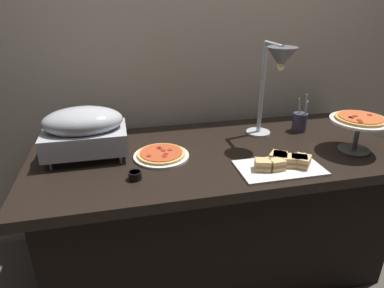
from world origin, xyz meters
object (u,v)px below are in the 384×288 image
Objects in this scene: sandwich_platter at (283,163)px; pizza_plate_center at (359,123)px; pizza_plate_front at (161,155)px; utensil_holder at (300,122)px; chafing_dish at (84,130)px; heat_lamp at (277,68)px; sauce_cup_near at (135,175)px.

pizza_plate_center is at bearing 11.97° from sandwich_platter.
utensil_holder reaches higher than pizza_plate_front.
chafing_dish is at bearing 170.13° from pizza_plate_center.
pizza_plate_front is 0.87m from utensil_holder.
sandwich_platter is (-0.45, -0.10, -0.13)m from pizza_plate_center.
chafing_dish is 1.22m from utensil_holder.
heat_lamp reaches higher than utensil_holder.
heat_lamp reaches higher than sauce_cup_near.
sauce_cup_near is at bearing -52.42° from chafing_dish.
sandwich_platter is 1.70× the size of utensil_holder.
chafing_dish is at bearing -176.04° from utensil_holder.
sandwich_platter is 6.72× the size of sauce_cup_near.
sauce_cup_near is at bearing 175.77° from sandwich_platter.
pizza_plate_center is 4.98× the size of sauce_cup_near.
utensil_holder is (1.00, 0.37, 0.04)m from sauce_cup_near.
heat_lamp reaches higher than pizza_plate_center.
utensil_holder is at bearing 3.96° from chafing_dish.
heat_lamp is at bearing -151.91° from utensil_holder.
chafing_dish reaches higher than utensil_holder.
pizza_plate_center is (0.99, -0.15, 0.14)m from pizza_plate_front.
pizza_plate_center is at bearing 2.32° from sauce_cup_near.
pizza_plate_center is 0.74× the size of sandwich_platter.
chafing_dish is 1.37m from pizza_plate_center.
pizza_plate_front is at bearing -176.58° from heat_lamp.
chafing_dish reaches higher than pizza_plate_center.
heat_lamp is 1.81× the size of pizza_plate_center.
utensil_holder is (0.86, 0.17, 0.05)m from pizza_plate_front.
heat_lamp is 0.87m from sauce_cup_near.
heat_lamp is at bearing 154.87° from pizza_plate_center.
utensil_holder is (0.25, 0.14, -0.35)m from heat_lamp.
chafing_dish is 0.39m from pizza_plate_front.
utensil_holder is (-0.14, 0.32, -0.09)m from pizza_plate_center.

